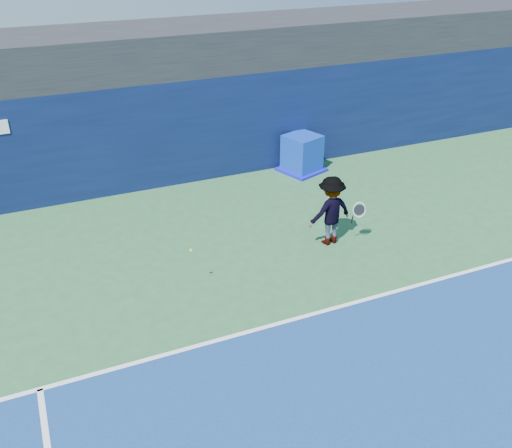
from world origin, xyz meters
The scene contains 7 objects.
ground centered at (0.00, 0.00, 0.00)m, with size 80.00×80.00×0.00m, color #2B6035.
baseline centered at (0.00, 3.00, 0.01)m, with size 24.00×0.10×0.01m, color white.
stadium_band centered at (0.00, 11.50, 3.60)m, with size 36.00×3.00×1.20m, color black.
back_wall_assembly centered at (0.00, 10.50, 1.50)m, with size 36.00×1.03×3.00m.
equipment_cart centered at (3.24, 9.51, 0.52)m, with size 1.51×1.51×1.13m.
tennis_player centered at (1.84, 5.35, 0.85)m, with size 1.33×0.76×1.71m.
tennis_ball centered at (-1.75, 4.81, 0.93)m, with size 0.06×0.06×0.06m.
Camera 1 is at (-4.44, -4.87, 6.99)m, focal length 40.00 mm.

